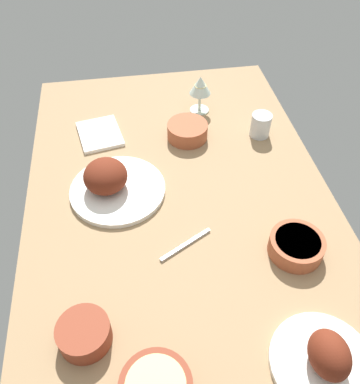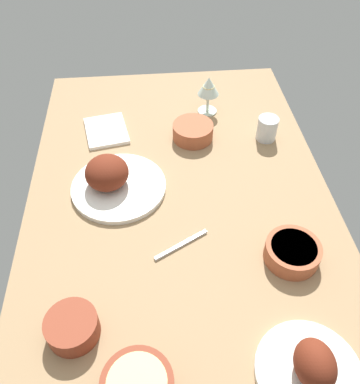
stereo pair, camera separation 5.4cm
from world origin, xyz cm
name	(u,v)px [view 2 (the right image)]	position (x,y,z in cm)	size (l,w,h in cm)	color
dining_table	(180,201)	(0.00, 0.00, 2.00)	(140.00, 90.00, 4.00)	#937551
plate_near_viewer	(112,179)	(5.55, 19.64, 7.61)	(28.27, 28.27, 10.59)	white
plate_far_side	(312,369)	(-52.95, -22.09, 7.23)	(22.53, 22.53, 10.30)	white
bowl_soup	(193,131)	(27.06, -6.87, 6.93)	(13.67, 13.67, 5.38)	#A35133
bowl_onions	(292,252)	(-24.11, -26.55, 6.73)	(14.16, 14.16, 4.99)	#A35133
bowl_pasta	(72,327)	(-39.29, 27.43, 7.00)	(11.80, 11.80, 5.50)	brown
wine_glass	(209,88)	(41.75, -13.92, 13.93)	(7.60, 7.60, 14.00)	silver
water_tumbler	(267,129)	(24.58, -31.66, 8.06)	(6.78, 6.78, 8.12)	silver
folded_napkin	(106,131)	(32.87, 22.73, 4.60)	(16.99, 13.69, 1.20)	white
fork_loose	(181,245)	(-17.71, 1.32, 4.40)	(16.37, 0.90, 0.80)	silver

